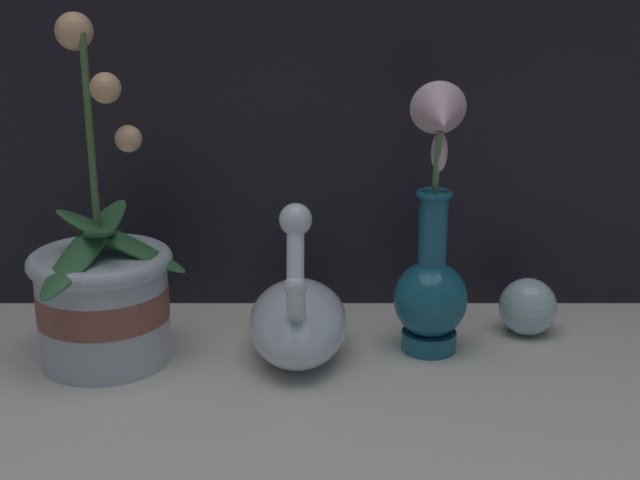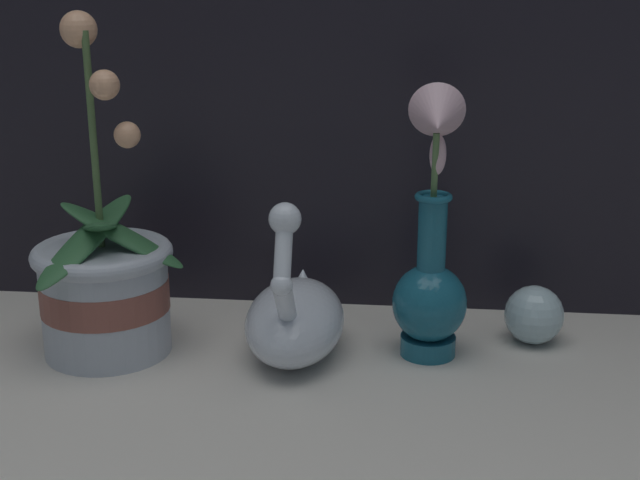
% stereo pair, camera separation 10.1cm
% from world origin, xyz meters
% --- Properties ---
extents(ground_plane, '(2.80, 2.80, 0.00)m').
position_xyz_m(ground_plane, '(0.00, 0.00, 0.00)').
color(ground_plane, beige).
extents(orchid_potted_plant, '(0.18, 0.22, 0.38)m').
position_xyz_m(orchid_potted_plant, '(-0.23, 0.10, 0.08)').
color(orchid_potted_plant, '#B2BCCC').
rests_on(orchid_potted_plant, ground_plane).
extents(swan_figurine, '(0.11, 0.21, 0.20)m').
position_xyz_m(swan_figurine, '(-0.02, 0.11, 0.05)').
color(swan_figurine, silver).
rests_on(swan_figurine, ground_plane).
extents(blue_vase, '(0.08, 0.10, 0.31)m').
position_xyz_m(blue_vase, '(0.13, 0.12, 0.11)').
color(blue_vase, '#195B75').
rests_on(blue_vase, ground_plane).
extents(glass_sphere, '(0.07, 0.07, 0.07)m').
position_xyz_m(glass_sphere, '(0.26, 0.17, 0.03)').
color(glass_sphere, silver).
rests_on(glass_sphere, ground_plane).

